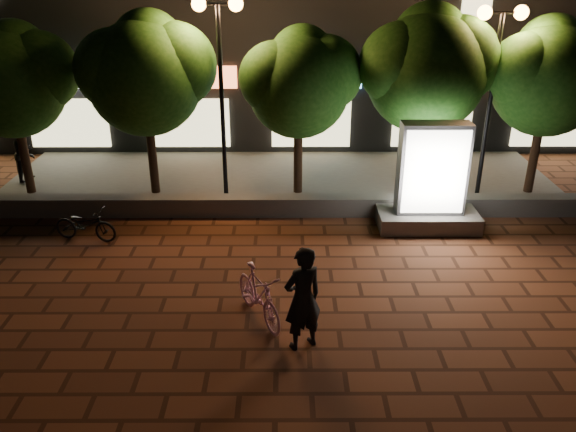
{
  "coord_description": "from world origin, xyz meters",
  "views": [
    {
      "loc": [
        0.16,
        -9.79,
        6.17
      ],
      "look_at": [
        0.21,
        1.5,
        1.08
      ],
      "focal_mm": 36.2,
      "sensor_mm": 36.0,
      "label": 1
    }
  ],
  "objects_px": {
    "pedestrian": "(25,153)",
    "tree_right": "(428,65)",
    "tree_far_right": "(550,73)",
    "tree_left": "(146,70)",
    "street_lamp_right": "(497,54)",
    "tree_far_left": "(12,76)",
    "street_lamp_left": "(219,48)",
    "ad_kiosk": "(430,186)",
    "scooter_parked": "(85,224)",
    "tree_mid": "(301,79)",
    "scooter_pink": "(259,295)",
    "rider": "(303,299)"
  },
  "relations": [
    {
      "from": "pedestrian",
      "to": "tree_right",
      "type": "bearing_deg",
      "value": -93.62
    },
    {
      "from": "tree_right",
      "to": "tree_far_right",
      "type": "bearing_deg",
      "value": -0.0
    },
    {
      "from": "tree_left",
      "to": "street_lamp_right",
      "type": "xyz_separation_m",
      "value": [
        8.95,
        -0.26,
        0.45
      ]
    },
    {
      "from": "tree_far_left",
      "to": "street_lamp_left",
      "type": "xyz_separation_m",
      "value": [
        5.45,
        -0.26,
        0.74
      ]
    },
    {
      "from": "tree_far_left",
      "to": "ad_kiosk",
      "type": "bearing_deg",
      "value": -11.76
    },
    {
      "from": "tree_right",
      "to": "scooter_parked",
      "type": "distance_m",
      "value": 9.45
    },
    {
      "from": "scooter_parked",
      "to": "street_lamp_right",
      "type": "bearing_deg",
      "value": -63.97
    },
    {
      "from": "tree_mid",
      "to": "scooter_pink",
      "type": "height_order",
      "value": "tree_mid"
    },
    {
      "from": "tree_far_left",
      "to": "tree_right",
      "type": "bearing_deg",
      "value": 0.0
    },
    {
      "from": "tree_left",
      "to": "tree_mid",
      "type": "height_order",
      "value": "tree_left"
    },
    {
      "from": "ad_kiosk",
      "to": "rider",
      "type": "xyz_separation_m",
      "value": [
        -3.22,
        -4.82,
        -0.11
      ]
    },
    {
      "from": "tree_left",
      "to": "street_lamp_right",
      "type": "bearing_deg",
      "value": -1.68
    },
    {
      "from": "tree_mid",
      "to": "street_lamp_left",
      "type": "relative_size",
      "value": 0.87
    },
    {
      "from": "tree_far_left",
      "to": "street_lamp_right",
      "type": "relative_size",
      "value": 0.93
    },
    {
      "from": "tree_left",
      "to": "rider",
      "type": "relative_size",
      "value": 2.56
    },
    {
      "from": "ad_kiosk",
      "to": "scooter_parked",
      "type": "distance_m",
      "value": 8.27
    },
    {
      "from": "tree_right",
      "to": "rider",
      "type": "xyz_separation_m",
      "value": [
        -3.41,
        -7.03,
        -2.61
      ]
    },
    {
      "from": "tree_right",
      "to": "tree_far_left",
      "type": "bearing_deg",
      "value": -180.0
    },
    {
      "from": "pedestrian",
      "to": "tree_far_right",
      "type": "bearing_deg",
      "value": -92.59
    },
    {
      "from": "scooter_pink",
      "to": "tree_far_right",
      "type": "bearing_deg",
      "value": 12.61
    },
    {
      "from": "street_lamp_left",
      "to": "ad_kiosk",
      "type": "xyz_separation_m",
      "value": [
        5.16,
        -1.95,
        -2.96
      ]
    },
    {
      "from": "tree_far_right",
      "to": "ad_kiosk",
      "type": "bearing_deg",
      "value": -146.93
    },
    {
      "from": "street_lamp_right",
      "to": "scooter_pink",
      "type": "xyz_separation_m",
      "value": [
        -5.84,
        -5.96,
        -3.38
      ]
    },
    {
      "from": "scooter_pink",
      "to": "tree_mid",
      "type": "bearing_deg",
      "value": 54.4
    },
    {
      "from": "tree_left",
      "to": "scooter_parked",
      "type": "distance_m",
      "value": 4.36
    },
    {
      "from": "tree_far_left",
      "to": "rider",
      "type": "bearing_deg",
      "value": -43.56
    },
    {
      "from": "tree_left",
      "to": "tree_right",
      "type": "xyz_separation_m",
      "value": [
        7.3,
        0.0,
        0.12
      ]
    },
    {
      "from": "tree_mid",
      "to": "street_lamp_left",
      "type": "bearing_deg",
      "value": -172.69
    },
    {
      "from": "tree_far_right",
      "to": "tree_right",
      "type": "bearing_deg",
      "value": 180.0
    },
    {
      "from": "tree_mid",
      "to": "rider",
      "type": "relative_size",
      "value": 2.36
    },
    {
      "from": "tree_far_left",
      "to": "street_lamp_right",
      "type": "bearing_deg",
      "value": -1.21
    },
    {
      "from": "street_lamp_right",
      "to": "scooter_parked",
      "type": "bearing_deg",
      "value": -165.17
    },
    {
      "from": "tree_far_right",
      "to": "scooter_pink",
      "type": "height_order",
      "value": "tree_far_right"
    },
    {
      "from": "tree_far_left",
      "to": "ad_kiosk",
      "type": "xyz_separation_m",
      "value": [
        10.61,
        -2.21,
        -2.23
      ]
    },
    {
      "from": "tree_far_right",
      "to": "rider",
      "type": "distance_m",
      "value": 9.95
    },
    {
      "from": "ad_kiosk",
      "to": "scooter_pink",
      "type": "bearing_deg",
      "value": -134.91
    },
    {
      "from": "tree_mid",
      "to": "tree_left",
      "type": "bearing_deg",
      "value": 180.0
    },
    {
      "from": "ad_kiosk",
      "to": "rider",
      "type": "distance_m",
      "value": 5.8
    },
    {
      "from": "tree_left",
      "to": "street_lamp_left",
      "type": "xyz_separation_m",
      "value": [
        1.95,
        -0.26,
        0.58
      ]
    },
    {
      "from": "tree_mid",
      "to": "ad_kiosk",
      "type": "relative_size",
      "value": 1.7
    },
    {
      "from": "tree_far_left",
      "to": "scooter_pink",
      "type": "height_order",
      "value": "tree_far_left"
    },
    {
      "from": "tree_far_left",
      "to": "tree_far_right",
      "type": "relative_size",
      "value": 0.97
    },
    {
      "from": "tree_left",
      "to": "tree_right",
      "type": "relative_size",
      "value": 0.97
    },
    {
      "from": "tree_far_left",
      "to": "street_lamp_right",
      "type": "distance_m",
      "value": 12.47
    },
    {
      "from": "ad_kiosk",
      "to": "pedestrian",
      "type": "xyz_separation_m",
      "value": [
        -11.09,
        3.13,
        -0.17
      ]
    },
    {
      "from": "tree_mid",
      "to": "street_lamp_right",
      "type": "height_order",
      "value": "street_lamp_right"
    },
    {
      "from": "street_lamp_right",
      "to": "pedestrian",
      "type": "height_order",
      "value": "street_lamp_right"
    },
    {
      "from": "scooter_parked",
      "to": "pedestrian",
      "type": "xyz_separation_m",
      "value": [
        -2.88,
        3.85,
        0.49
      ]
    },
    {
      "from": "street_lamp_right",
      "to": "scooter_pink",
      "type": "distance_m",
      "value": 9.0
    },
    {
      "from": "tree_mid",
      "to": "tree_far_right",
      "type": "height_order",
      "value": "tree_far_right"
    }
  ]
}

